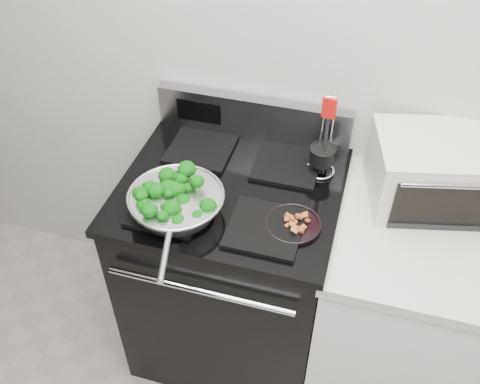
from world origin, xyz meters
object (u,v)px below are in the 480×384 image
(gas_range, at_px, (232,268))
(toaster_oven, at_px, (435,171))
(bacon_plate, at_px, (293,222))
(utensil_holder, at_px, (322,159))
(skillet, at_px, (176,202))

(gas_range, bearing_deg, toaster_oven, 13.82)
(bacon_plate, xyz_separation_m, utensil_holder, (0.04, 0.30, 0.04))
(skillet, relative_size, utensil_holder, 1.56)
(gas_range, height_order, utensil_holder, utensil_holder)
(utensil_holder, relative_size, toaster_oven, 0.68)
(gas_range, xyz_separation_m, toaster_oven, (0.68, 0.17, 0.55))
(gas_range, xyz_separation_m, skillet, (-0.13, -0.18, 0.51))
(skillet, xyz_separation_m, toaster_oven, (0.82, 0.35, 0.04))
(skillet, relative_size, toaster_oven, 1.06)
(skillet, distance_m, bacon_plate, 0.39)
(skillet, height_order, utensil_holder, utensil_holder)
(bacon_plate, xyz_separation_m, toaster_oven, (0.43, 0.30, 0.07))
(bacon_plate, height_order, toaster_oven, toaster_oven)
(skillet, height_order, toaster_oven, toaster_oven)
(bacon_plate, bearing_deg, toaster_oven, 34.92)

